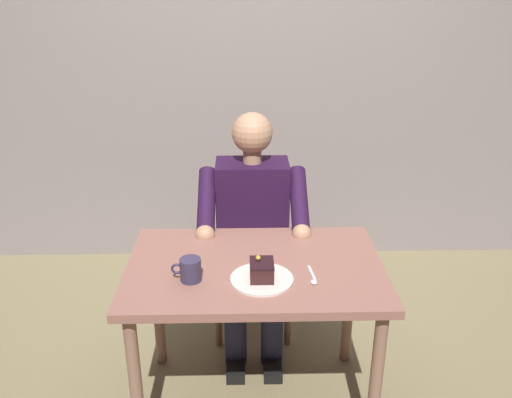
{
  "coord_description": "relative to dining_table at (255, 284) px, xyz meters",
  "views": [
    {
      "loc": [
        0.04,
        1.92,
        1.81
      ],
      "look_at": [
        -0.01,
        -0.1,
        0.96
      ],
      "focal_mm": 37.61,
      "sensor_mm": 36.0,
      "label": 1
    }
  ],
  "objects": [
    {
      "name": "coffee_cup",
      "position": [
        0.25,
        0.11,
        0.14
      ],
      "size": [
        0.12,
        0.08,
        0.09
      ],
      "color": "#342E4A",
      "rests_on": "dining_table"
    },
    {
      "name": "dining_table",
      "position": [
        0.0,
        0.0,
        0.0
      ],
      "size": [
        1.05,
        0.69,
        0.71
      ],
      "color": "#925E51",
      "rests_on": "ground"
    },
    {
      "name": "dessert_spoon",
      "position": [
        -0.22,
        0.12,
        0.1
      ],
      "size": [
        0.03,
        0.14,
        0.01
      ],
      "color": "silver",
      "rests_on": "dining_table"
    },
    {
      "name": "cake_slice",
      "position": [
        -0.02,
        0.12,
        0.14
      ],
      "size": [
        0.09,
        0.11,
        0.09
      ],
      "color": "#381B19",
      "rests_on": "dessert_plate"
    },
    {
      "name": "chair",
      "position": [
        0.0,
        -0.67,
        -0.12
      ],
      "size": [
        0.42,
        0.42,
        0.91
      ],
      "color": "#966F4F",
      "rests_on": "ground"
    },
    {
      "name": "cafe_rear_panel",
      "position": [
        0.0,
        -1.48,
        0.88
      ],
      "size": [
        6.4,
        0.12,
        3.0
      ],
      "primitive_type": "cube",
      "color": "gray",
      "rests_on": "ground"
    },
    {
      "name": "seated_person",
      "position": [
        0.0,
        -0.49,
        0.01
      ],
      "size": [
        0.53,
        0.58,
        1.21
      ],
      "color": "#281030",
      "rests_on": "ground"
    },
    {
      "name": "dessert_plate",
      "position": [
        -0.02,
        0.12,
        0.1
      ],
      "size": [
        0.25,
        0.25,
        0.01
      ],
      "primitive_type": "cylinder",
      "color": "silver",
      "rests_on": "dining_table"
    }
  ]
}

